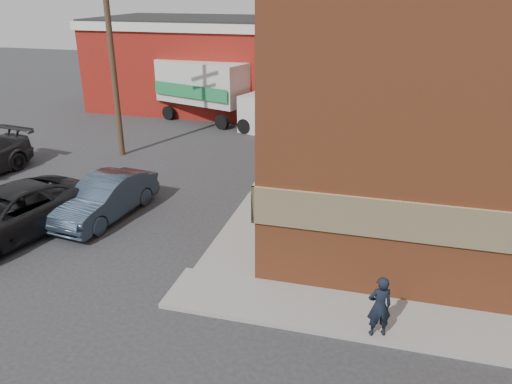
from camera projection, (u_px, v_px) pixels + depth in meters
The scene contains 10 objects.
ground at pixel (203, 274), 13.90m from camera, with size 90.00×90.00×0.00m, color #28282B.
brick_building at pixel (506, 68), 18.08m from camera, with size 14.25×18.25×9.36m.
sidewalk_south at pixel (500, 338), 11.27m from camera, with size 16.00×1.80×0.12m, color gray.
sidewalk_west at pixel (289, 168), 21.76m from camera, with size 1.80×18.00×0.12m, color gray.
warehouse at pixel (224, 63), 32.11m from camera, with size 16.30×8.30×5.60m.
utility_pole at pixel (111, 52), 21.92m from camera, with size 2.00×0.26×9.00m.
man at pixel (379, 306), 11.03m from camera, with size 0.55×0.36×1.50m, color black.
sedan at pixel (105, 198), 17.06m from camera, with size 1.53×4.37×1.44m, color #2E3D4E.
suv_a at pixel (7, 214), 15.67m from camera, with size 2.60×5.65×1.57m, color black.
box_truck at pixel (212, 88), 28.50m from camera, with size 7.33×4.16×3.47m.
Camera 1 is at (4.55, -11.17, 7.44)m, focal length 35.00 mm.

